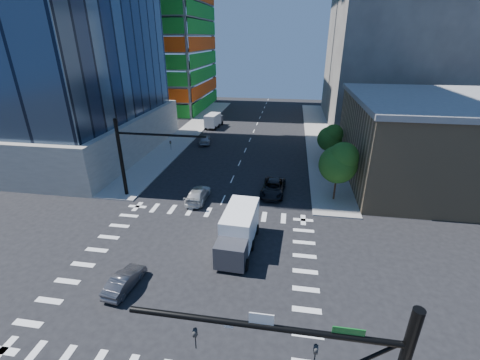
# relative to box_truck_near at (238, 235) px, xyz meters

# --- Properties ---
(ground) EXTENTS (160.00, 160.00, 0.00)m
(ground) POSITION_rel_box_truck_near_xyz_m (-3.20, -3.03, -1.51)
(ground) COLOR black
(ground) RESTS_ON ground
(road_markings) EXTENTS (20.00, 20.00, 0.01)m
(road_markings) POSITION_rel_box_truck_near_xyz_m (-3.20, -3.03, -1.51)
(road_markings) COLOR silver
(road_markings) RESTS_ON ground
(sidewalk_ne) EXTENTS (5.00, 60.00, 0.15)m
(sidewalk_ne) POSITION_rel_box_truck_near_xyz_m (9.30, 36.97, -1.44)
(sidewalk_ne) COLOR gray
(sidewalk_ne) RESTS_ON ground
(sidewalk_nw) EXTENTS (5.00, 60.00, 0.15)m
(sidewalk_nw) POSITION_rel_box_truck_near_xyz_m (-15.70, 36.97, -1.44)
(sidewalk_nw) COLOR gray
(sidewalk_nw) RESTS_ON ground
(construction_building) EXTENTS (25.16, 34.50, 70.60)m
(construction_building) POSITION_rel_box_truck_near_xyz_m (-30.62, 58.90, 23.10)
(construction_building) COLOR gray
(construction_building) RESTS_ON ground
(commercial_building) EXTENTS (20.50, 22.50, 10.60)m
(commercial_building) POSITION_rel_box_truck_near_xyz_m (21.80, 18.97, 3.80)
(commercial_building) COLOR #967C57
(commercial_building) RESTS_ON ground
(bg_building_ne) EXTENTS (24.00, 30.00, 28.00)m
(bg_building_ne) POSITION_rel_box_truck_near_xyz_m (23.80, 51.97, 12.49)
(bg_building_ne) COLOR #5D5754
(bg_building_ne) RESTS_ON ground
(signal_mast_nw) EXTENTS (10.20, 0.40, 9.00)m
(signal_mast_nw) POSITION_rel_box_truck_near_xyz_m (-13.20, 8.47, 3.98)
(signal_mast_nw) COLOR black
(signal_mast_nw) RESTS_ON sidewalk_nw
(tree_south) EXTENTS (4.16, 4.16, 6.82)m
(tree_south) POSITION_rel_box_truck_near_xyz_m (9.43, 10.87, 3.17)
(tree_south) COLOR #382316
(tree_south) RESTS_ON sidewalk_ne
(tree_north) EXTENTS (3.54, 3.52, 5.78)m
(tree_north) POSITION_rel_box_truck_near_xyz_m (9.73, 22.87, 2.47)
(tree_north) COLOR #382316
(tree_north) RESTS_ON sidewalk_ne
(car_nb_far) EXTENTS (2.87, 5.72, 1.55)m
(car_nb_far) POSITION_rel_box_truck_near_xyz_m (2.36, 11.52, -0.74)
(car_nb_far) COLOR black
(car_nb_far) RESTS_ON ground
(car_sb_near) EXTENTS (2.13, 5.14, 1.49)m
(car_sb_near) POSITION_rel_box_truck_near_xyz_m (-5.98, 8.52, -0.77)
(car_sb_near) COLOR silver
(car_sb_near) RESTS_ON ground
(car_sb_mid) EXTENTS (2.67, 4.78, 1.54)m
(car_sb_mid) POSITION_rel_box_truck_near_xyz_m (-10.69, 29.46, -0.75)
(car_sb_mid) COLOR #9C9DA4
(car_sb_mid) RESTS_ON ground
(car_sb_cross) EXTENTS (1.83, 4.08, 1.30)m
(car_sb_cross) POSITION_rel_box_truck_near_xyz_m (-7.46, -5.95, -0.86)
(car_sb_cross) COLOR #4B4A4F
(car_sb_cross) RESTS_ON ground
(box_truck_near) EXTENTS (3.09, 6.65, 3.42)m
(box_truck_near) POSITION_rel_box_truck_near_xyz_m (0.00, 0.00, 0.00)
(box_truck_near) COLOR black
(box_truck_near) RESTS_ON ground
(box_truck_far) EXTENTS (2.89, 5.68, 2.87)m
(box_truck_far) POSITION_rel_box_truck_near_xyz_m (-11.70, 40.80, -0.24)
(box_truck_far) COLOR black
(box_truck_far) RESTS_ON ground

